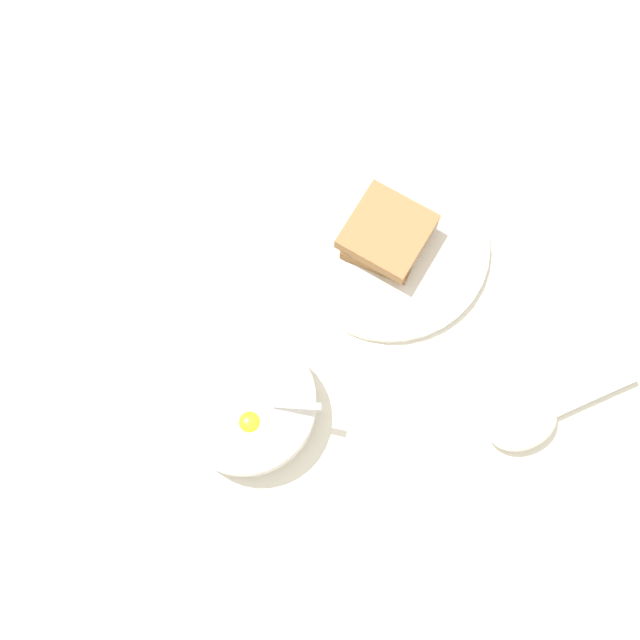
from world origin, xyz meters
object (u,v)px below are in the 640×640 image
(egg_bowl, at_px, (246,404))
(toast_plate, at_px, (389,244))
(soup_spoon, at_px, (533,418))
(toast_sandwich, at_px, (387,234))

(egg_bowl, bearing_deg, toast_plate, 64.89)
(egg_bowl, height_order, soup_spoon, egg_bowl)
(soup_spoon, bearing_deg, egg_bowl, -167.58)
(egg_bowl, xyz_separation_m, toast_sandwich, (0.10, 0.22, 0.01))
(egg_bowl, distance_m, toast_plate, 0.24)
(toast_plate, xyz_separation_m, toast_sandwich, (-0.00, 0.00, 0.03))
(toast_plate, distance_m, toast_sandwich, 0.03)
(egg_bowl, bearing_deg, toast_sandwich, 66.01)
(egg_bowl, height_order, toast_sandwich, egg_bowl)
(egg_bowl, height_order, toast_plate, egg_bowl)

